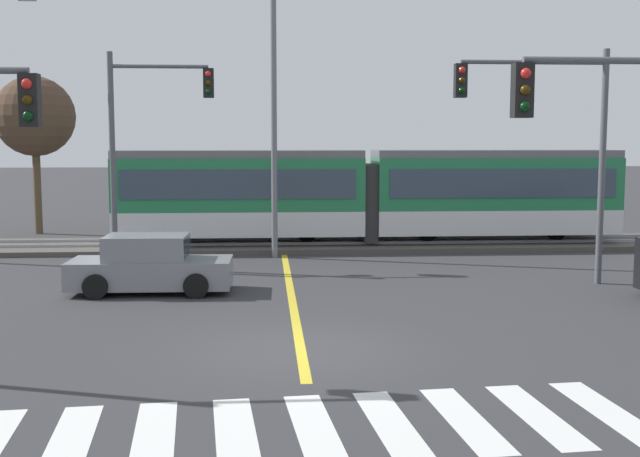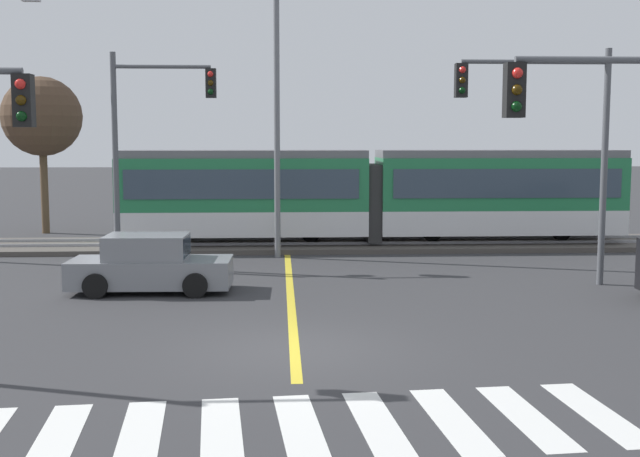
{
  "view_description": "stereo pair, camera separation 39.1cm",
  "coord_description": "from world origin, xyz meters",
  "px_view_note": "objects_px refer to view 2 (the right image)",
  "views": [
    {
      "loc": [
        -0.67,
        -15.0,
        4.03
      ],
      "look_at": [
        0.83,
        6.56,
        1.6
      ],
      "focal_mm": 45.0,
      "sensor_mm": 36.0,
      "label": 1
    },
    {
      "loc": [
        -0.28,
        -15.02,
        4.03
      ],
      "look_at": [
        0.83,
        6.56,
        1.6
      ],
      "focal_mm": 45.0,
      "sensor_mm": 36.0,
      "label": 2
    }
  ],
  "objects_px": {
    "sedan_crossing": "(150,266)",
    "traffic_light_far_left": "(147,128)",
    "street_lamp_centre": "(281,107)",
    "light_rail_tram": "(372,192)",
    "traffic_light_mid_right": "(555,128)",
    "bare_tree_far_west": "(42,117)"
  },
  "relations": [
    {
      "from": "sedan_crossing",
      "to": "traffic_light_far_left",
      "type": "bearing_deg",
      "value": 99.15
    },
    {
      "from": "traffic_light_far_left",
      "to": "street_lamp_centre",
      "type": "distance_m",
      "value": 4.59
    },
    {
      "from": "light_rail_tram",
      "to": "street_lamp_centre",
      "type": "bearing_deg",
      "value": -143.26
    },
    {
      "from": "traffic_light_far_left",
      "to": "street_lamp_centre",
      "type": "bearing_deg",
      "value": 22.23
    },
    {
      "from": "light_rail_tram",
      "to": "traffic_light_mid_right",
      "type": "distance_m",
      "value": 9.32
    },
    {
      "from": "light_rail_tram",
      "to": "traffic_light_far_left",
      "type": "bearing_deg",
      "value": -150.8
    },
    {
      "from": "traffic_light_far_left",
      "to": "bare_tree_far_west",
      "type": "bearing_deg",
      "value": 122.46
    },
    {
      "from": "traffic_light_far_left",
      "to": "bare_tree_far_west",
      "type": "xyz_separation_m",
      "value": [
        -5.89,
        9.27,
        0.58
      ]
    },
    {
      "from": "light_rail_tram",
      "to": "sedan_crossing",
      "type": "distance_m",
      "value": 11.01
    },
    {
      "from": "traffic_light_mid_right",
      "to": "street_lamp_centre",
      "type": "bearing_deg",
      "value": 142.9
    },
    {
      "from": "traffic_light_far_left",
      "to": "traffic_light_mid_right",
      "type": "relative_size",
      "value": 1.04
    },
    {
      "from": "sedan_crossing",
      "to": "traffic_light_far_left",
      "type": "height_order",
      "value": "traffic_light_far_left"
    },
    {
      "from": "traffic_light_far_left",
      "to": "street_lamp_centre",
      "type": "height_order",
      "value": "street_lamp_centre"
    },
    {
      "from": "traffic_light_far_left",
      "to": "bare_tree_far_west",
      "type": "distance_m",
      "value": 11.0
    },
    {
      "from": "sedan_crossing",
      "to": "street_lamp_centre",
      "type": "distance_m",
      "value": 8.22
    },
    {
      "from": "light_rail_tram",
      "to": "traffic_light_far_left",
      "type": "xyz_separation_m",
      "value": [
        -7.54,
        -4.21,
        2.3
      ]
    },
    {
      "from": "traffic_light_far_left",
      "to": "traffic_light_mid_right",
      "type": "height_order",
      "value": "traffic_light_far_left"
    },
    {
      "from": "traffic_light_mid_right",
      "to": "bare_tree_far_west",
      "type": "height_order",
      "value": "bare_tree_far_west"
    },
    {
      "from": "sedan_crossing",
      "to": "bare_tree_far_west",
      "type": "distance_m",
      "value": 15.67
    },
    {
      "from": "bare_tree_far_west",
      "to": "traffic_light_mid_right",
      "type": "bearing_deg",
      "value": -36.96
    },
    {
      "from": "light_rail_tram",
      "to": "bare_tree_far_west",
      "type": "distance_m",
      "value": 14.64
    },
    {
      "from": "light_rail_tram",
      "to": "street_lamp_centre",
      "type": "relative_size",
      "value": 2.04
    }
  ]
}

